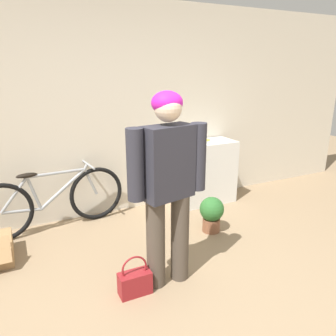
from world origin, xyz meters
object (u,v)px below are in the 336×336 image
person (168,179)px  banana (199,141)px  bicycle (52,201)px  handbag (135,282)px  potted_plant (212,213)px

person → banana: person is taller
bicycle → banana: 2.00m
handbag → person: bearing=7.6°
handbag → potted_plant: bearing=29.2°
person → banana: bearing=39.3°
banana → handbag: (-1.48, -1.47, -0.77)m
potted_plant → banana: bearing=69.5°
handbag → potted_plant: potted_plant is taller
potted_plant → bicycle: bearing=152.8°
banana → handbag: banana is taller
potted_plant → person: bearing=-144.2°
person → banana: 1.84m
banana → potted_plant: bearing=-110.5°
bicycle → potted_plant: (1.63, -0.84, -0.12)m
bicycle → person: bearing=-68.5°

